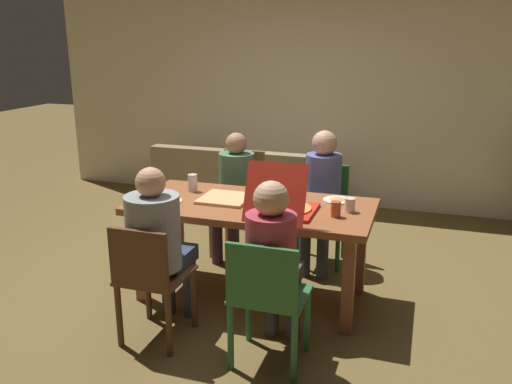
{
  "coord_description": "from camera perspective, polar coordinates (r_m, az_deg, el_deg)",
  "views": [
    {
      "loc": [
        1.23,
        -3.64,
        1.99
      ],
      "look_at": [
        0.0,
        0.1,
        0.83
      ],
      "focal_mm": 37.28,
      "sensor_mm": 36.0,
      "label": 1
    }
  ],
  "objects": [
    {
      "name": "drinking_glass_1",
      "position": [
        3.88,
        10.03,
        -1.38
      ],
      "size": [
        0.08,
        0.08,
        0.1
      ],
      "primitive_type": "cylinder",
      "color": "silver",
      "rests_on": "dining_table"
    },
    {
      "name": "chair_0",
      "position": [
        5.06,
        -1.67,
        -0.46
      ],
      "size": [
        0.42,
        0.46,
        0.95
      ],
      "color": "olive",
      "rests_on": "ground"
    },
    {
      "name": "drinking_glass_0",
      "position": [
        4.36,
        -6.81,
        0.98
      ],
      "size": [
        0.08,
        0.08,
        0.14
      ],
      "primitive_type": "cylinder",
      "color": "silver",
      "rests_on": "dining_table"
    },
    {
      "name": "chair_1",
      "position": [
        3.26,
        1.14,
        -11.11
      ],
      "size": [
        0.46,
        0.4,
        0.85
      ],
      "color": "#2D6838",
      "rests_on": "ground"
    },
    {
      "name": "drinking_glass_2",
      "position": [
        3.76,
        8.56,
        -1.83
      ],
      "size": [
        0.07,
        0.07,
        0.11
      ],
      "primitive_type": "cylinder",
      "color": "#B94C2D",
      "rests_on": "dining_table"
    },
    {
      "name": "person_2",
      "position": [
        4.65,
        7.05,
        0.32
      ],
      "size": [
        0.31,
        0.53,
        1.22
      ],
      "color": "#37414E",
      "rests_on": "ground"
    },
    {
      "name": "chair_2",
      "position": [
        4.85,
        7.29,
        -1.75
      ],
      "size": [
        0.42,
        0.38,
        0.88
      ],
      "color": "#2A6734",
      "rests_on": "ground"
    },
    {
      "name": "person_0",
      "position": [
        4.87,
        -2.33,
        0.74
      ],
      "size": [
        0.33,
        0.52,
        1.15
      ],
      "color": "#432F40",
      "rests_on": "ground"
    },
    {
      "name": "pizza_box_1",
      "position": [
        3.77,
        3.02,
        -1.59
      ],
      "size": [
        0.42,
        0.58,
        0.41
      ],
      "color": "red",
      "rests_on": "dining_table"
    },
    {
      "name": "chair_3",
      "position": [
        3.58,
        -11.33,
        -9.05
      ],
      "size": [
        0.42,
        0.44,
        0.85
      ],
      "color": "#553520",
      "rests_on": "ground"
    },
    {
      "name": "person_3",
      "position": [
        3.6,
        -10.48,
        -4.83
      ],
      "size": [
        0.36,
        0.55,
        1.2
      ],
      "color": "#2F394D",
      "rests_on": "ground"
    },
    {
      "name": "person_1",
      "position": [
        3.29,
        1.87,
        -6.8
      ],
      "size": [
        0.31,
        0.5,
        1.18
      ],
      "color": "#433C4C",
      "rests_on": "ground"
    },
    {
      "name": "dining_table",
      "position": [
        4.06,
        -0.44,
        -2.55
      ],
      "size": [
        1.83,
        0.87,
        0.77
      ],
      "color": "brown",
      "rests_on": "ground"
    },
    {
      "name": "plate_0",
      "position": [
        4.13,
        8.7,
        -0.81
      ],
      "size": [
        0.22,
        0.22,
        0.03
      ],
      "color": "white",
      "rests_on": "dining_table"
    },
    {
      "name": "back_wall",
      "position": [
        6.47,
        7.28,
        10.59
      ],
      "size": [
        7.01,
        0.12,
        2.7
      ],
      "primitive_type": "cube",
      "color": "#F2E5C4",
      "rests_on": "ground"
    },
    {
      "name": "couch",
      "position": [
        6.18,
        -1.16,
        0.26
      ],
      "size": [
        1.98,
        0.92,
        0.8
      ],
      "color": "#8E7A59",
      "rests_on": "ground"
    },
    {
      "name": "pizza_box_0",
      "position": [
        4.12,
        -3.33,
        -0.69
      ],
      "size": [
        0.37,
        0.37,
        0.02
      ],
      "color": "tan",
      "rests_on": "dining_table"
    },
    {
      "name": "plate_1",
      "position": [
        4.12,
        -9.43,
        -0.98
      ],
      "size": [
        0.22,
        0.22,
        0.01
      ],
      "color": "white",
      "rests_on": "dining_table"
    },
    {
      "name": "ground_plane",
      "position": [
        4.32,
        -0.42,
        -11.04
      ],
      "size": [
        20.0,
        20.0,
        0.0
      ],
      "primitive_type": "plane",
      "color": "brown"
    }
  ]
}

